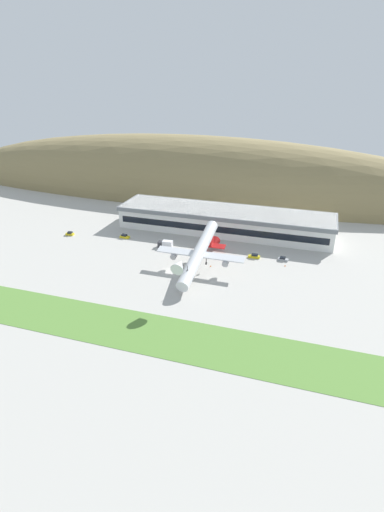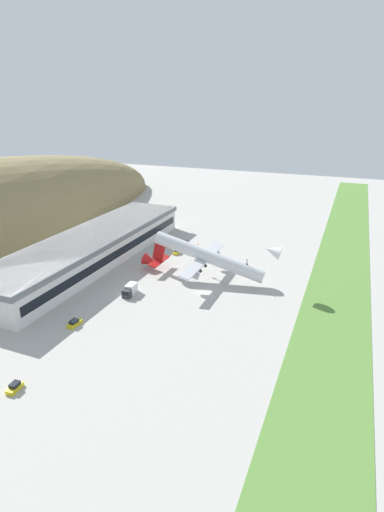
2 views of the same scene
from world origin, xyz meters
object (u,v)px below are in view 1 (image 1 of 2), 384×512
Objects in this scene: terminal_building at (224,219)px; service_car_0 at (125,236)px; service_car_2 at (70,234)px; service_car_1 at (283,259)px; traffic_cone_1 at (211,266)px; fuel_truck at (166,244)px; traffic_cone_0 at (285,265)px; cargo_airplane at (200,253)px; service_car_3 at (254,256)px.

terminal_building is 46.76m from service_car_0.
service_car_2 is at bearing -169.62° from service_car_0.
terminal_building is 24.15× the size of service_car_1.
service_car_2 reaches higher than traffic_cone_1.
fuel_truck is 11.15× the size of traffic_cone_1.
service_car_0 is 1.17× the size of service_car_2.
service_car_0 is 70.84m from service_car_1.
service_car_0 reaches higher than service_car_2.
service_car_1 reaches higher than traffic_cone_1.
traffic_cone_0 and traffic_cone_1 have the same top height.
cargo_airplane reaches higher than service_car_3.
service_car_2 is at bearing 166.11° from cargo_airplane.
service_car_2 is at bearing -157.70° from terminal_building.
traffic_cone_0 is (50.58, -2.77, -1.17)m from fuel_truck.
cargo_airplane is at bearing -146.18° from service_car_1.
service_car_1 is 11.40m from service_car_3.
traffic_cone_1 is (70.42, -11.62, -0.40)m from service_car_2.
service_car_0 reaches higher than service_car_3.
service_car_1 is 7.10× the size of traffic_cone_0.
traffic_cone_0 is 28.78m from traffic_cone_1.
cargo_airplane is 83.48× the size of traffic_cone_1.
traffic_cone_1 is (-14.56, -13.20, -0.41)m from service_car_3.
cargo_airplane is at bearing -88.37° from terminal_building.
terminal_building is 43.88m from cargo_airplane.
service_car_3 is 19.66m from traffic_cone_1.
fuel_truck reaches higher than service_car_1.
fuel_truck is at bearing 176.86° from traffic_cone_0.
cargo_airplane is 9.31m from traffic_cone_1.
traffic_cone_1 is at bearing -83.77° from terminal_building.
traffic_cone_0 is 1.00× the size of traffic_cone_1.
cargo_airplane reaches higher than service_car_1.
cargo_airplane is 35.45m from service_car_1.
fuel_truck is (21.57, -4.26, 0.75)m from service_car_0.
traffic_cone_0 is at bearing -17.24° from service_car_3.
service_car_0 is at bearing 178.38° from service_car_1.
service_car_3 reaches higher than service_car_1.
service_car_3 reaches higher than service_car_2.
service_car_1 is at bearing 2.63° from fuel_truck.
cargo_airplane is (1.25, -43.83, 1.63)m from terminal_building.
service_car_0 is at bearing 153.01° from cargo_airplane.
traffic_cone_1 is at bearing -137.80° from service_car_3.
traffic_cone_1 is (44.90, -16.30, -0.41)m from service_car_0.
cargo_airplane is at bearing -13.89° from service_car_2.
fuel_truck is 11.15× the size of traffic_cone_0.
traffic_cone_0 is at bearing 18.79° from traffic_cone_1.
service_car_3 is 8.05× the size of traffic_cone_1.
traffic_cone_1 is (2.98, 5.05, -7.23)m from cargo_airplane.
service_car_3 is at bearing 46.15° from cargo_airplane.
service_car_2 is 85.00m from service_car_3.
traffic_cone_1 is at bearing -27.30° from fuel_truck.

